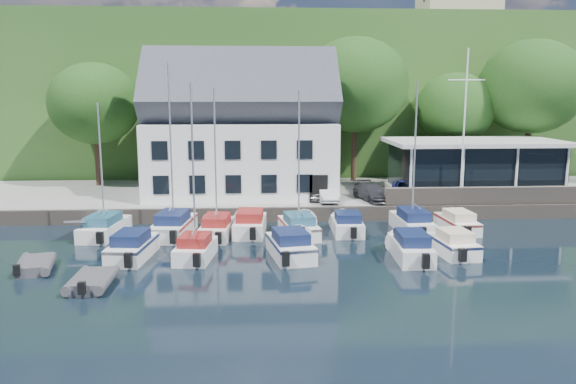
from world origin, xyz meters
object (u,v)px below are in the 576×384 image
object	(u,v)px
boat_r1_4	(299,167)
boat_r1_0	(101,167)
boat_r1_2	(216,168)
boat_r1_7	(457,220)
boat_r2_2	(290,243)
dinghy_0	(35,263)
car_blue	(406,189)
club_pavilion	(473,166)
boat_r1_5	(347,222)
car_dgrey	(373,192)
boat_r2_3	(411,245)
boat_r1_6	(414,159)
dinghy_1	(92,279)
boat_r1_1	(171,159)
boat_r2_1	(193,180)
car_silver	(320,191)
boat_r2_4	(453,242)
car_white	(328,192)
boat_r1_3	(250,222)
boat_r2_0	(132,244)
harbor_building	(241,137)
flagpole	(464,127)

from	to	relation	value
boat_r1_4	boat_r1_0	bearing A→B (deg)	168.35
boat_r1_2	boat_r1_7	bearing A→B (deg)	8.21
boat_r2_2	dinghy_0	bearing A→B (deg)	176.97
car_blue	boat_r1_2	distance (m)	15.26
club_pavilion	boat_r1_4	world-z (taller)	boat_r1_4
boat_r1_5	car_dgrey	bearing A→B (deg)	65.97
boat_r1_2	boat_r2_3	xyz separation A→B (m)	(10.58, -5.19, -3.53)
boat_r1_6	dinghy_1	size ratio (longest dim) A/B	2.91
club_pavilion	dinghy_1	distance (m)	30.16
boat_r1_0	boat_r1_1	size ratio (longest dim) A/B	0.91
boat_r2_3	car_dgrey	bearing A→B (deg)	91.40
boat_r2_1	dinghy_1	size ratio (longest dim) A/B	2.65
boat_r1_0	boat_r2_1	bearing A→B (deg)	-32.35
car_silver	boat_r1_7	distance (m)	10.18
boat_r1_0	boat_r2_2	distance (m)	12.76
car_dgrey	boat_r2_4	xyz separation A→B (m)	(2.26, -10.57, -0.91)
car_silver	car_dgrey	xyz separation A→B (m)	(3.72, -0.74, 0.01)
car_white	boat_r1_2	xyz separation A→B (m)	(-7.60, -6.02, 2.64)
boat_r1_2	dinghy_1	bearing A→B (deg)	-114.76
car_white	boat_r1_1	world-z (taller)	boat_r1_1
boat_r2_1	car_blue	bearing A→B (deg)	45.55
boat_r1_5	boat_r2_3	bearing A→B (deg)	-63.96
club_pavilion	boat_r1_6	xyz separation A→B (m)	(-7.10, -8.33, 1.60)
boat_r1_2	boat_r1_3	distance (m)	4.14
boat_r2_0	boat_r2_1	world-z (taller)	boat_r2_1
car_silver	car_blue	bearing A→B (deg)	9.43
club_pavilion	car_dgrey	world-z (taller)	club_pavilion
car_blue	boat_r1_4	distance (m)	11.05
harbor_building	boat_r1_1	world-z (taller)	harbor_building
flagpole	boat_r1_1	bearing A→B (deg)	-167.07
car_silver	boat_r1_0	size ratio (longest dim) A/B	0.41
club_pavilion	boat_r2_4	xyz separation A→B (m)	(-6.22, -13.34, -2.34)
boat_r1_0	car_dgrey	bearing A→B (deg)	25.18
car_white	dinghy_0	distance (m)	20.24
car_white	boat_r2_4	bearing A→B (deg)	-60.77
boat_r1_5	dinghy_1	size ratio (longest dim) A/B	1.58
boat_r1_3	dinghy_1	xyz separation A→B (m)	(-7.13, -9.43, -0.38)
car_white	boat_r2_2	bearing A→B (deg)	-106.17
harbor_building	boat_r1_5	xyz separation A→B (m)	(6.76, -8.86, -4.66)
boat_r1_4	dinghy_1	distance (m)	13.92
boat_r1_5	boat_r1_2	bearing A→B (deg)	-174.75
boat_r1_2	boat_r1_1	bearing A→B (deg)	176.24
harbor_building	boat_r1_4	distance (m)	10.02
car_dgrey	dinghy_1	world-z (taller)	car_dgrey
car_white	boat_r1_0	size ratio (longest dim) A/B	0.46
car_dgrey	boat_r1_4	world-z (taller)	boat_r1_4
boat_r1_7	boat_r1_4	bearing A→B (deg)	179.88
car_blue	boat_r1_4	bearing A→B (deg)	-127.88
car_silver	flagpole	bearing A→B (deg)	0.53
boat_r1_1	boat_r2_3	size ratio (longest dim) A/B	1.58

